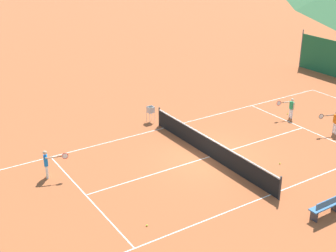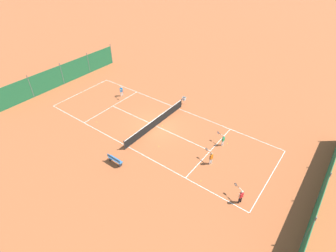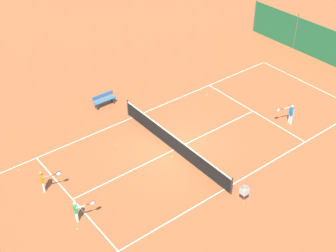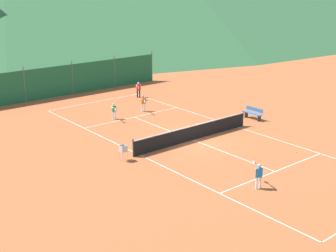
% 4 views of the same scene
% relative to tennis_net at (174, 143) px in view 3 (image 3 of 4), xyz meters
% --- Properties ---
extents(ground_plane, '(600.00, 600.00, 0.00)m').
position_rel_tennis_net_xyz_m(ground_plane, '(0.00, 0.00, -0.50)').
color(ground_plane, '#A8542D').
extents(court_line_markings, '(8.25, 23.85, 0.01)m').
position_rel_tennis_net_xyz_m(court_line_markings, '(0.00, 0.00, -0.50)').
color(court_line_markings, white).
rests_on(court_line_markings, ground).
extents(tennis_net, '(9.18, 0.08, 1.06)m').
position_rel_tennis_net_xyz_m(tennis_net, '(0.00, 0.00, 0.00)').
color(tennis_net, '#2D2D2D').
rests_on(tennis_net, ground).
extents(player_far_baseline, '(0.66, 0.99, 1.27)m').
position_rel_tennis_net_xyz_m(player_far_baseline, '(1.42, 7.18, 0.24)').
color(player_far_baseline, white).
rests_on(player_far_baseline, ground).
extents(player_near_baseline, '(0.57, 0.96, 1.19)m').
position_rel_tennis_net_xyz_m(player_near_baseline, '(-1.39, 6.86, 0.19)').
color(player_near_baseline, white).
rests_on(player_near_baseline, ground).
extents(player_far_service, '(0.69, 0.99, 1.29)m').
position_rel_tennis_net_xyz_m(player_far_service, '(-2.27, -7.16, 0.25)').
color(player_far_service, white).
rests_on(player_far_service, ground).
extents(tennis_ball_by_net_left, '(0.07, 0.07, 0.07)m').
position_rel_tennis_net_xyz_m(tennis_ball_by_net_left, '(3.66, 7.60, -0.47)').
color(tennis_ball_by_net_left, '#CCE033').
rests_on(tennis_ball_by_net_left, ground).
extents(tennis_ball_service_box, '(0.07, 0.07, 0.07)m').
position_rel_tennis_net_xyz_m(tennis_ball_service_box, '(3.22, -5.39, -0.47)').
color(tennis_ball_service_box, '#CCE033').
rests_on(tennis_ball_service_box, ground).
extents(tennis_ball_by_net_right, '(0.07, 0.07, 0.07)m').
position_rel_tennis_net_xyz_m(tennis_ball_by_net_right, '(-0.45, 0.49, -0.47)').
color(tennis_ball_by_net_right, '#CCE033').
rests_on(tennis_ball_by_net_right, ground).
extents(tennis_ball_alley_left, '(0.07, 0.07, 0.07)m').
position_rel_tennis_net_xyz_m(tennis_ball_alley_left, '(-1.87, 7.17, -0.47)').
color(tennis_ball_alley_left, '#CCE033').
rests_on(tennis_ball_alley_left, ground).
extents(tennis_ball_mid_court, '(0.07, 0.07, 0.07)m').
position_rel_tennis_net_xyz_m(tennis_ball_mid_court, '(2.37, 2.26, -0.47)').
color(tennis_ball_mid_court, '#CCE033').
rests_on(tennis_ball_mid_court, ground).
extents(ball_hopper, '(0.36, 0.36, 0.89)m').
position_rel_tennis_net_xyz_m(ball_hopper, '(-5.30, -0.11, 0.15)').
color(ball_hopper, '#B7B7BC').
rests_on(ball_hopper, ground).
extents(courtside_bench, '(0.36, 1.50, 0.84)m').
position_rel_tennis_net_xyz_m(courtside_bench, '(6.34, 0.63, -0.05)').
color(courtside_bench, '#336699').
rests_on(courtside_bench, ground).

